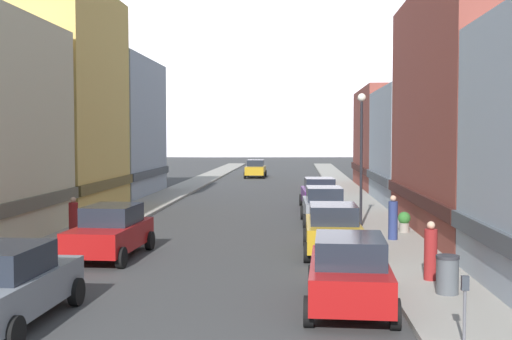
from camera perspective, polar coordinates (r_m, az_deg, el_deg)
sidewalk_left at (r=44.89m, az=-7.64°, el=-2.20°), size 2.50×100.00×0.15m
sidewalk_right at (r=44.18m, az=8.48°, el=-2.29°), size 2.50×100.00×0.15m
storefront_left_2 at (r=36.05m, az=-18.75°, el=5.39°), size 7.61×9.21×11.83m
storefront_left_3 at (r=45.65m, az=-14.04°, el=3.45°), size 7.96×10.58×9.43m
storefront_right_1 at (r=28.50m, az=21.45°, el=4.57°), size 7.71×13.69×10.37m
storefront_right_2 at (r=40.22m, az=15.62°, el=1.83°), size 7.02×10.34×7.02m
storefront_right_3 at (r=51.75m, az=14.58°, el=2.52°), size 9.94×12.48×7.82m
car_left_0 at (r=15.23m, az=-21.33°, el=-9.48°), size 2.15×4.44×1.78m
car_left_1 at (r=22.47m, az=-12.81°, el=-5.35°), size 2.23×4.48×1.78m
car_right_0 at (r=15.69m, az=8.30°, el=-8.93°), size 2.25×4.48×1.78m
car_right_1 at (r=22.69m, az=6.85°, el=-5.21°), size 2.08×4.41×1.78m
car_right_2 at (r=30.25m, az=6.05°, el=-3.14°), size 2.16×4.45×1.78m
car_right_3 at (r=36.66m, az=5.64°, el=-2.06°), size 2.25×4.48×1.78m
car_driving_0 at (r=64.05m, az=-0.04°, el=0.12°), size 2.06×4.40×1.78m
parking_meter_near at (r=13.11m, az=18.09°, el=-10.94°), size 0.14×0.10×1.33m
trash_bin_right at (r=17.12m, az=16.66°, el=-8.90°), size 0.59×0.59×0.98m
potted_plant_0 at (r=27.39m, az=13.06°, el=-4.44°), size 0.52×0.52×0.85m
pedestrian_0 at (r=25.35m, az=12.09°, el=-4.29°), size 0.36×0.36×1.71m
pedestrian_1 at (r=26.28m, az=-15.94°, el=-4.21°), size 0.36×0.36×1.60m
pedestrian_2 at (r=18.55m, az=15.28°, el=-7.13°), size 0.36×0.36×1.64m
streetlamp_right at (r=28.39m, az=9.36°, el=2.67°), size 0.36×0.36×5.86m
mountain_backdrop at (r=274.56m, az=-0.04°, el=14.16°), size 287.49×287.49×114.30m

